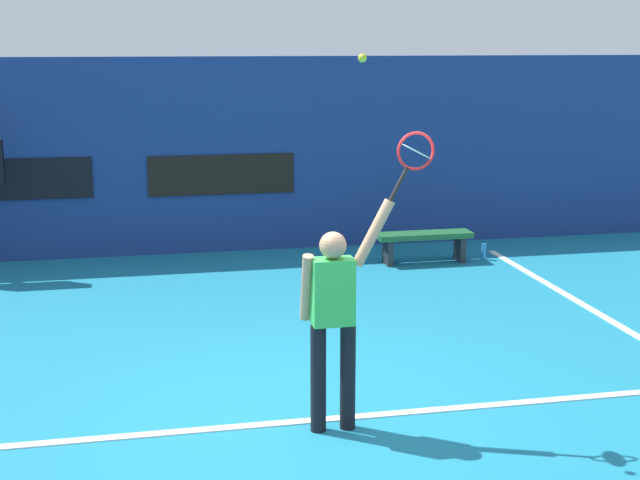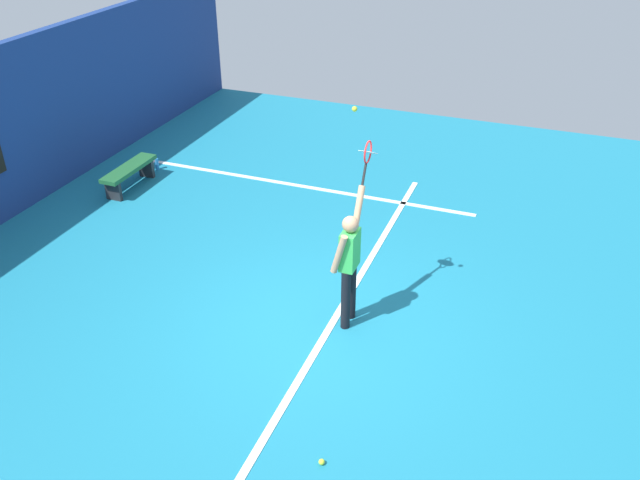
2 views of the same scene
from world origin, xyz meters
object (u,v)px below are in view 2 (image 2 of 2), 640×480
tennis_ball (355,109)px  court_bench (129,172)px  water_bottle (157,164)px  tennis_racket (367,155)px  tennis_player (349,261)px  spare_ball (322,462)px

tennis_ball → court_bench: size_ratio=0.05×
court_bench → water_bottle: size_ratio=5.83×
water_bottle → tennis_ball: bearing=-121.5°
tennis_racket → court_bench: (1.90, 5.37, -1.95)m
tennis_ball → water_bottle: 6.87m
tennis_player → court_bench: (2.55, 5.37, -0.67)m
tennis_racket → tennis_player: bearing=179.6°
spare_ball → water_bottle: bearing=44.7°
spare_ball → tennis_ball: bearing=12.6°
tennis_racket → water_bottle: bearing=62.2°
tennis_racket → tennis_ball: bearing=171.4°
tennis_player → tennis_racket: size_ratio=3.17×
tennis_player → court_bench: 5.98m
tennis_player → water_bottle: size_ratio=8.10×
tennis_ball → tennis_racket: bearing=-8.6°
tennis_player → tennis_racket: (0.65, -0.00, 1.28)m
tennis_ball → spare_ball: bearing=-167.4°
tennis_ball → water_bottle: size_ratio=0.28×
water_bottle → spare_ball: water_bottle is taller
court_bench → spare_ball: size_ratio=20.59×
court_bench → tennis_player: bearing=-115.4°
tennis_ball → court_bench: 6.39m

